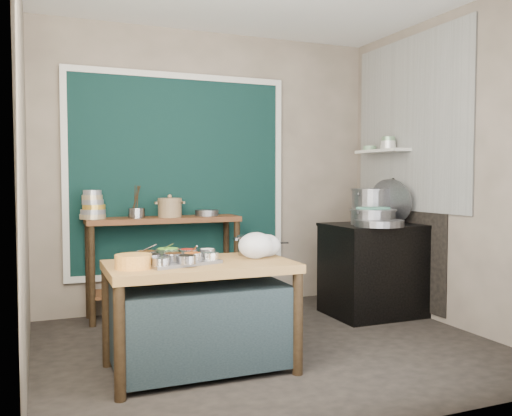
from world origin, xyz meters
name	(u,v)px	position (x,y,z in m)	size (l,w,h in m)	color
floor	(270,348)	(0.00, 0.00, -0.01)	(3.50, 3.00, 0.02)	#2E2723
back_wall	(211,170)	(0.00, 1.51, 1.40)	(3.50, 0.02, 2.80)	gray
left_wall	(21,166)	(-1.76, 0.00, 1.40)	(0.02, 3.00, 2.80)	gray
right_wall	(451,169)	(1.76, 0.00, 1.40)	(0.02, 3.00, 2.80)	gray
curtain_panel	(179,175)	(-0.35, 1.47, 1.35)	(2.10, 0.02, 1.90)	black
curtain_frame	(179,175)	(-0.35, 1.46, 1.35)	(2.22, 0.03, 2.02)	beige
tile_panel	(410,124)	(1.74, 0.55, 1.85)	(0.02, 1.70, 1.70)	#B2B2AA
soot_patch	(402,240)	(1.74, 0.65, 0.70)	(0.01, 1.30, 1.30)	black
wall_shelf	(382,151)	(1.63, 0.85, 1.60)	(0.22, 0.70, 0.03)	beige
prep_table	(200,316)	(-0.65, -0.30, 0.38)	(1.25, 0.72, 0.75)	olive
back_counter	(164,266)	(-0.55, 1.28, 0.47)	(1.45, 0.40, 0.95)	brown
stove_block	(375,271)	(1.35, 0.55, 0.42)	(0.90, 0.68, 0.85)	black
stove_top	(375,225)	(1.35, 0.55, 0.86)	(0.92, 0.69, 0.03)	black
condiment_tray	(178,262)	(-0.80, -0.30, 0.76)	(0.49, 0.35, 0.02)	gray
condiment_bowls	(175,256)	(-0.82, -0.28, 0.80)	(0.57, 0.44, 0.06)	gray
yellow_basin	(133,261)	(-1.11, -0.39, 0.79)	(0.23, 0.23, 0.09)	gold
saucepan	(254,245)	(-0.18, -0.11, 0.82)	(0.26, 0.26, 0.14)	gray
plastic_bag_a	(256,245)	(-0.24, -0.29, 0.84)	(0.25, 0.21, 0.19)	white
plastic_bag_b	(266,245)	(-0.13, -0.23, 0.83)	(0.22, 0.19, 0.16)	white
bowl_stack	(93,206)	(-1.20, 1.29, 1.06)	(0.23, 0.23, 0.26)	tan
utensil_cup	(136,213)	(-0.81, 1.25, 1.00)	(0.16, 0.16, 0.09)	gray
ceramic_crock	(170,209)	(-0.50, 1.24, 1.03)	(0.24, 0.24, 0.16)	#8F6D4E
wide_bowl	(207,213)	(-0.12, 1.29, 0.98)	(0.23, 0.23, 0.06)	gray
stock_pot	(372,205)	(1.44, 0.76, 1.05)	(0.43, 0.43, 0.34)	gray
pot_lid	(391,201)	(1.55, 0.58, 1.10)	(0.44, 0.44, 0.02)	gray
steamer	(373,217)	(1.29, 0.51, 0.95)	(0.45, 0.45, 0.15)	gray
green_cloth	(373,208)	(1.29, 0.51, 1.04)	(0.25, 0.19, 0.02)	teal
shallow_pan	(379,223)	(1.23, 0.32, 0.91)	(0.45, 0.45, 0.06)	gray
shelf_bowl_stack	(389,143)	(1.63, 0.74, 1.67)	(0.15, 0.15, 0.12)	silver
shelf_bowl_green	(370,148)	(1.63, 1.08, 1.64)	(0.14, 0.14, 0.05)	gray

